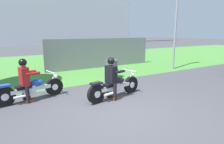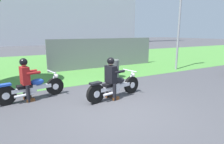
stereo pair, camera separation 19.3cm
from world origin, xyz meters
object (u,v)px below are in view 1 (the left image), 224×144
motorcycle_follow (32,89)px  trash_can (111,69)px  rider_lead (111,75)px  rider_follow (25,77)px  motorcycle_lead (115,87)px  streetlight_pole (178,12)px

motorcycle_follow → trash_can: bearing=7.8°
rider_lead → trash_can: size_ratio=1.57×
motorcycle_follow → rider_follow: (-0.17, -0.03, 0.43)m
motorcycle_lead → streetlight_pole: size_ratio=0.41×
rider_lead → rider_follow: bearing=143.4°
motorcycle_lead → motorcycle_follow: 2.71m
motorcycle_follow → trash_can: 3.95m
motorcycle_lead → streetlight_pole: streetlight_pole is taller
motorcycle_lead → trash_can: (1.30, 2.44, 0.06)m
motorcycle_follow → trash_can: size_ratio=2.42×
rider_lead → trash_can: (1.46, 2.47, -0.36)m
rider_lead → streetlight_pole: (5.95, 2.58, 2.50)m
rider_follow → trash_can: rider_follow is taller
motorcycle_follow → streetlight_pole: size_ratio=0.41×
rider_lead → motorcycle_follow: 2.61m
motorcycle_lead → rider_lead: size_ratio=1.56×
motorcycle_lead → trash_can: 2.76m
motorcycle_follow → trash_can: (3.74, 1.27, 0.07)m
rider_lead → rider_follow: 2.71m
motorcycle_lead → rider_lead: rider_lead is taller
streetlight_pole → motorcycle_lead: bearing=-156.2°
rider_lead → streetlight_pole: bearing=12.5°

